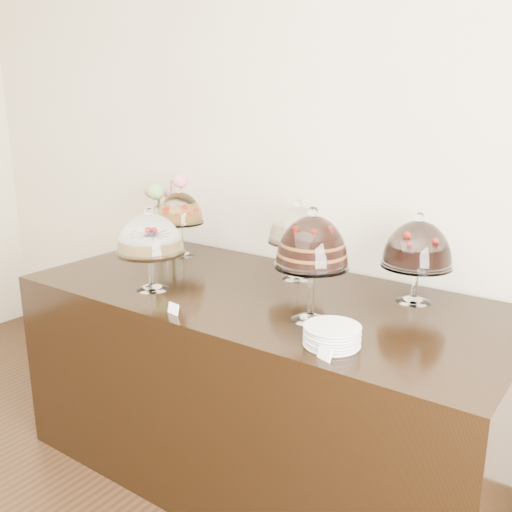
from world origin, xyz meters
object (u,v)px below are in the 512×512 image
Objects in this scene: cake_stand_choco_layer at (312,246)px; cake_stand_dark_choco at (417,248)px; cake_stand_sugar_sponge at (150,238)px; plate_stack at (332,336)px; flower_vase at (164,209)px; display_counter at (262,383)px; cake_stand_cheesecake at (298,228)px; cake_stand_fruit_tart at (180,211)px.

cake_stand_dark_choco is (0.25, 0.44, -0.06)m from cake_stand_choco_layer.
cake_stand_sugar_sponge reaches higher than plate_stack.
display_counter is at bearing -19.20° from flower_vase.
cake_stand_cheesecake is 1.97× the size of plate_stack.
cake_stand_choco_layer is 0.54m from cake_stand_cheesecake.
display_counter is at bearing -154.83° from cake_stand_dark_choco.
display_counter is 4.90× the size of cake_stand_choco_layer.
cake_stand_dark_choco is 0.64m from plate_stack.
cake_stand_choco_layer reaches higher than flower_vase.
cake_stand_dark_choco is at bearing 25.17° from display_counter.
cake_stand_cheesecake is (0.01, 0.27, 0.70)m from display_counter.
cake_stand_cheesecake is 1.00× the size of cake_stand_dark_choco.
cake_stand_sugar_sponge is at bearing -152.64° from cake_stand_dark_choco.
cake_stand_choco_layer reaches higher than cake_stand_dark_choco.
display_counter is 5.69× the size of cake_stand_fruit_tart.
cake_stand_dark_choco is 1.32m from cake_stand_fruit_tart.
plate_stack is (0.19, -0.17, -0.26)m from cake_stand_choco_layer.
cake_stand_dark_choco reaches higher than plate_stack.
flower_vase is (-0.18, 0.06, -0.02)m from cake_stand_fruit_tart.
cake_stand_cheesecake is at bearing -2.77° from flower_vase.
cake_stand_choco_layer is at bearing -21.13° from cake_stand_fruit_tart.
cake_stand_dark_choco is at bearing 1.07° from cake_stand_fruit_tart.
plate_stack is at bearing -24.16° from flower_vase.
cake_stand_fruit_tart is at bearing 155.09° from plate_stack.
cake_stand_fruit_tart is (-0.74, -0.02, -0.00)m from cake_stand_cheesecake.
flower_vase is at bearing 178.54° from cake_stand_dark_choco.
cake_stand_sugar_sponge is 0.86× the size of flower_vase.
cake_stand_fruit_tart reaches higher than cake_stand_sugar_sponge.
flower_vase reaches higher than cake_stand_fruit_tart.
cake_stand_cheesecake and cake_stand_fruit_tart have the same top height.
cake_stand_dark_choco is (1.03, 0.53, -0.00)m from cake_stand_sugar_sponge.
cake_stand_dark_choco is (0.59, 0.28, 0.69)m from display_counter.
flower_vase is at bearing 177.23° from cake_stand_cheesecake.
display_counter is 5.76× the size of cake_stand_sugar_sponge.
flower_vase is at bearing 129.83° from cake_stand_sugar_sponge.
cake_stand_fruit_tart reaches higher than display_counter.
display_counter is 0.84m from cake_stand_choco_layer.
cake_stand_choco_layer is at bearing 137.70° from plate_stack.
cake_stand_choco_layer is 1.02× the size of flower_vase.
cake_stand_sugar_sponge is 0.98m from plate_stack.
cake_stand_dark_choco is at bearing 83.59° from plate_stack.
cake_stand_choco_layer is at bearing 7.06° from cake_stand_sugar_sponge.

